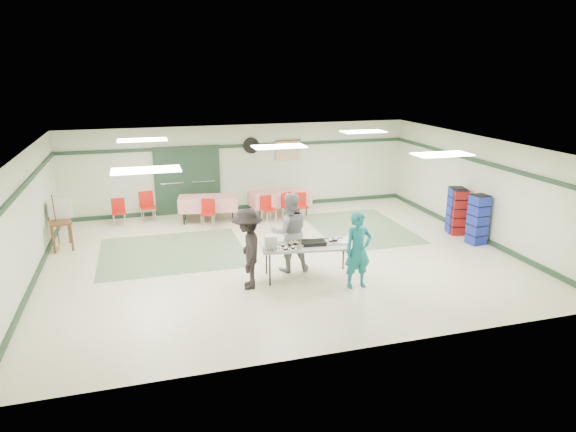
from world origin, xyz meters
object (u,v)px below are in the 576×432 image
object	(u,v)px
dining_table_b	(208,203)
chair_loose_b	(119,209)
chair_d	(208,210)
crate_stack_red	(459,212)
chair_a	(289,204)
chair_c	(301,203)
crate_stack_blue_a	(456,210)
dining_table_a	(280,198)
chair_loose_a	(147,203)
serving_table	(308,246)
printer_table	(60,225)
crate_stack_blue_b	(478,220)
broom	(56,221)
chair_b	(267,206)
volunteer_dark	(248,249)
volunteer_teal	(358,250)
office_printer	(60,209)
volunteer_grey	(290,232)

from	to	relation	value
dining_table_b	chair_loose_b	xyz separation A→B (m)	(-2.54, 0.28, -0.08)
chair_d	crate_stack_red	world-z (taller)	crate_stack_red
dining_table_b	chair_a	xyz separation A→B (m)	(2.31, -0.57, -0.05)
chair_c	crate_stack_blue_a	world-z (taller)	crate_stack_blue_a
chair_loose_b	dining_table_a	bearing A→B (deg)	-4.54
chair_loose_a	crate_stack_red	distance (m)	8.91
serving_table	chair_c	distance (m)	4.42
printer_table	crate_stack_red	bearing A→B (deg)	-21.16
chair_d	printer_table	distance (m)	3.88
dining_table_a	chair_loose_a	xyz separation A→B (m)	(-3.94, 0.49, -0.02)
dining_table_a	printer_table	size ratio (longest dim) A/B	2.13
serving_table	crate_stack_blue_b	world-z (taller)	crate_stack_blue_b
broom	chair_loose_a	bearing A→B (deg)	39.47
chair_a	chair_b	size ratio (longest dim) A/B	1.05
crate_stack_red	printer_table	size ratio (longest dim) A/B	1.42
crate_stack_red	broom	bearing A→B (deg)	170.57
chair_b	crate_stack_blue_b	distance (m)	5.83
crate_stack_blue_b	chair_loose_b	bearing A→B (deg)	154.70
volunteer_dark	broom	bearing A→B (deg)	-121.98
dining_table_a	volunteer_teal	bearing A→B (deg)	-93.95
chair_d	chair_loose_b	size ratio (longest dim) A/B	1.02
dining_table_b	chair_loose_b	size ratio (longest dim) A/B	2.23
volunteer_teal	chair_d	size ratio (longest dim) A/B	1.96
chair_b	crate_stack_blue_a	size ratio (longest dim) A/B	0.63
serving_table	chair_c	world-z (taller)	chair_c
chair_a	dining_table_a	bearing A→B (deg)	76.65
printer_table	office_printer	distance (m)	0.47
dining_table_a	chair_loose_b	bearing A→B (deg)	171.21
dining_table_a	dining_table_b	xyz separation A→B (m)	(-2.20, -0.00, -0.00)
crate_stack_blue_b	crate_stack_red	bearing A→B (deg)	90.00
volunteer_grey	chair_b	world-z (taller)	volunteer_grey
chair_d	printer_table	world-z (taller)	chair_d
chair_d	broom	world-z (taller)	broom
chair_loose_b	broom	bearing A→B (deg)	-131.89
volunteer_dark	chair_c	bearing A→B (deg)	159.11
chair_loose_a	volunteer_dark	bearing A→B (deg)	-79.91
crate_stack_red	printer_table	bearing A→B (deg)	170.09
serving_table	printer_table	xyz separation A→B (m)	(-5.40, 3.52, -0.09)
chair_a	crate_stack_blue_b	world-z (taller)	crate_stack_blue_b
chair_loose_b	office_printer	xyz separation A→B (m)	(-1.35, -1.25, 0.46)
broom	chair_a	bearing A→B (deg)	6.84
volunteer_teal	office_printer	xyz separation A→B (m)	(-6.23, 4.61, 0.15)
chair_loose_b	crate_stack_blue_b	xyz separation A→B (m)	(8.95, -4.23, 0.16)
office_printer	volunteer_grey	bearing A→B (deg)	-37.28
volunteer_dark	office_printer	distance (m)	5.69
volunteer_grey	crate_stack_red	xyz separation A→B (m)	(5.16, 1.21, -0.27)
volunteer_dark	chair_c	xyz separation A→B (m)	(2.54, 4.40, -0.35)
dining_table_a	chair_a	distance (m)	0.59
chair_a	volunteer_dark	bearing A→B (deg)	-140.20
chair_b	printer_table	size ratio (longest dim) A/B	0.91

